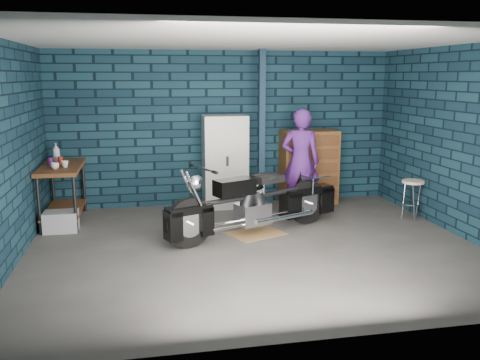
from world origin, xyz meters
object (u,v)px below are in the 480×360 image
object	(u,v)px
storage_bin	(61,221)
workbench	(63,194)
person	(300,161)
locker	(225,162)
shop_stool	(412,200)
motorcycle	(256,198)
tool_chest	(309,167)

from	to	relation	value
storage_bin	workbench	bearing A→B (deg)	92.29
person	locker	size ratio (longest dim) A/B	1.09
workbench	person	world-z (taller)	person
shop_stool	locker	bearing A→B (deg)	154.19
motorcycle	storage_bin	xyz separation A→B (m)	(-2.81, 0.66, -0.39)
workbench	shop_stool	xyz separation A→B (m)	(5.46, -0.88, -0.14)
workbench	motorcycle	distance (m)	3.06
locker	shop_stool	bearing A→B (deg)	-25.81
motorcycle	person	size ratio (longest dim) A/B	1.40
workbench	person	size ratio (longest dim) A/B	0.80
motorcycle	storage_bin	bearing A→B (deg)	144.47
workbench	locker	xyz separation A→B (m)	(2.65, 0.48, 0.35)
motorcycle	locker	size ratio (longest dim) A/B	1.52
motorcycle	storage_bin	size ratio (longest dim) A/B	5.02
storage_bin	shop_stool	world-z (taller)	shop_stool
workbench	shop_stool	world-z (taller)	workbench
storage_bin	locker	xyz separation A→B (m)	(2.63, 0.98, 0.65)
storage_bin	tool_chest	size ratio (longest dim) A/B	0.37
workbench	person	distance (m)	3.84
motorcycle	locker	xyz separation A→B (m)	(-0.19, 1.64, 0.27)
motorcycle	workbench	bearing A→B (deg)	135.42
storage_bin	shop_stool	distance (m)	5.46
workbench	motorcycle	xyz separation A→B (m)	(2.83, -1.16, 0.08)
workbench	locker	world-z (taller)	locker
person	shop_stool	xyz separation A→B (m)	(1.64, -0.75, -0.55)
shop_stool	person	bearing A→B (deg)	155.39
person	shop_stool	distance (m)	1.89
motorcycle	storage_bin	world-z (taller)	motorcycle
motorcycle	person	world-z (taller)	person
workbench	shop_stool	bearing A→B (deg)	-9.17
person	locker	distance (m)	1.32
storage_bin	tool_chest	bearing A→B (deg)	13.28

